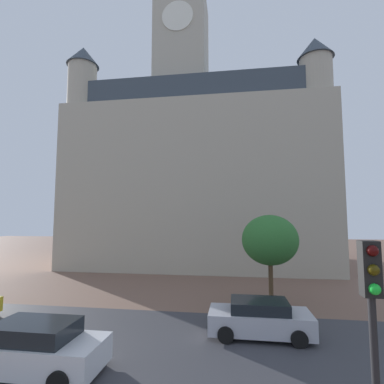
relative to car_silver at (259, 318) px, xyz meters
The scene contains 7 objects.
ground_plane 3.10m from the car_silver, 146.54° to the right, with size 120.00×120.00×0.00m, color brown.
street_asphalt_strip 3.28m from the car_silver, 141.92° to the right, with size 120.00×8.97×0.00m, color #38383D.
landmark_building 22.43m from the car_silver, 104.57° to the left, with size 25.82×15.88×35.70m.
car_silver is the anchor object (origin of this frame).
car_white 8.35m from the car_silver, 151.80° to the right, with size 4.49×2.08×1.55m.
traffic_light_pole 7.99m from the car_silver, 80.96° to the right, with size 0.28×0.34×4.50m.
tree_curb_far 5.11m from the car_silver, 76.46° to the left, with size 3.11×3.11×5.05m.
Camera 1 is at (1.52, -1.00, 4.87)m, focal length 26.88 mm.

